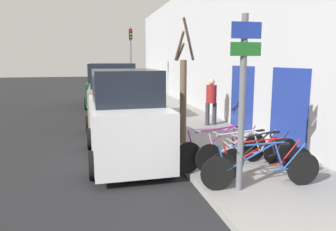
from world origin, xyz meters
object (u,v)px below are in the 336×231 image
(signpost, at_px, (242,98))
(bicycle_2, at_px, (261,155))
(street_tree, at_px, (183,92))
(bicycle_1, at_px, (262,162))
(bicycle_4, at_px, (223,150))
(pedestrian_near, at_px, (211,99))
(parked_car_0, at_px, (126,120))
(parked_car_1, at_px, (112,97))
(bicycle_0, at_px, (261,168))
(traffic_light, at_px, (131,53))
(parked_car_2, at_px, (105,87))
(bicycle_3, at_px, (243,152))

(signpost, distance_m, bicycle_2, 1.85)
(signpost, xyz_separation_m, street_tree, (-0.06, 3.79, -0.23))
(signpost, height_order, bicycle_1, signpost)
(bicycle_4, bearing_deg, pedestrian_near, -30.57)
(parked_car_0, relative_size, parked_car_1, 0.89)
(bicycle_2, bearing_deg, bicycle_0, 134.51)
(pedestrian_near, bearing_deg, traffic_light, -85.80)
(signpost, bearing_deg, parked_car_0, 123.09)
(pedestrian_near, bearing_deg, parked_car_1, -34.11)
(signpost, relative_size, bicycle_4, 1.30)
(bicycle_1, bearing_deg, parked_car_0, 44.60)
(bicycle_4, bearing_deg, parked_car_2, -2.97)
(bicycle_1, height_order, traffic_light, traffic_light)
(signpost, relative_size, parked_car_1, 0.70)
(bicycle_2, bearing_deg, parked_car_1, 4.16)
(bicycle_0, height_order, parked_car_2, parked_car_2)
(bicycle_1, xyz_separation_m, parked_car_1, (-2.55, 7.62, 0.59))
(bicycle_3, xyz_separation_m, street_tree, (-0.71, 2.61, 1.16))
(street_tree, relative_size, traffic_light, 0.82)
(bicycle_0, relative_size, bicycle_1, 1.02)
(bicycle_2, bearing_deg, traffic_light, -12.85)
(signpost, bearing_deg, parked_car_1, 103.32)
(bicycle_3, bearing_deg, bicycle_4, 62.15)
(bicycle_4, bearing_deg, bicycle_0, 177.21)
(street_tree, bearing_deg, bicycle_4, -83.61)
(bicycle_4, height_order, parked_car_0, parked_car_0)
(bicycle_0, xyz_separation_m, street_tree, (-0.52, 3.80, 1.15))
(parked_car_1, height_order, traffic_light, traffic_light)
(parked_car_1, bearing_deg, bicycle_1, -70.02)
(bicycle_2, bearing_deg, street_tree, 0.87)
(parked_car_1, distance_m, pedestrian_near, 4.04)
(parked_car_1, xyz_separation_m, pedestrian_near, (3.61, -1.81, 0.05))
(bicycle_2, bearing_deg, signpost, 114.95)
(bicycle_0, height_order, traffic_light, traffic_light)
(parked_car_0, relative_size, traffic_light, 0.92)
(bicycle_2, height_order, traffic_light, traffic_light)
(signpost, height_order, bicycle_0, signpost)
(bicycle_1, height_order, street_tree, street_tree)
(bicycle_0, height_order, pedestrian_near, pedestrian_near)
(parked_car_2, height_order, pedestrian_near, parked_car_2)
(bicycle_3, height_order, parked_car_1, parked_car_1)
(parked_car_1, bearing_deg, parked_car_0, -88.38)
(bicycle_2, height_order, bicycle_4, bicycle_4)
(bicycle_2, xyz_separation_m, bicycle_3, (-0.26, 0.36, -0.00))
(parked_car_0, bearing_deg, bicycle_2, -37.83)
(bicycle_2, relative_size, parked_car_1, 0.49)
(bicycle_0, bearing_deg, parked_car_2, 14.73)
(street_tree, bearing_deg, parked_car_1, 113.56)
(bicycle_3, bearing_deg, parked_car_0, 48.00)
(bicycle_0, distance_m, parked_car_1, 8.34)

